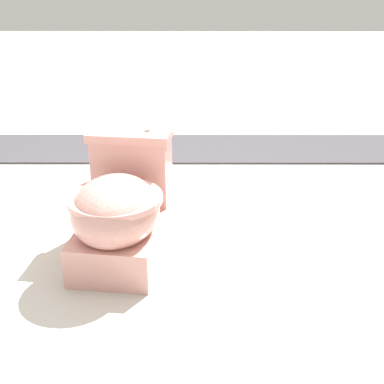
% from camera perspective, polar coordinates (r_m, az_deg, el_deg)
% --- Properties ---
extents(ground_plane, '(14.00, 14.00, 0.00)m').
position_cam_1_polar(ground_plane, '(2.59, -3.19, -4.10)').
color(ground_plane, beige).
extents(gravel_strip, '(0.56, 8.00, 0.01)m').
position_cam_1_polar(gravel_strip, '(3.65, 5.66, 4.64)').
color(gravel_strip, '#423F44').
rests_on(gravel_strip, ground).
extents(toilet, '(0.67, 0.45, 0.52)m').
position_cam_1_polar(toilet, '(2.31, -7.49, -1.83)').
color(toilet, '#E09E93').
rests_on(toilet, ground).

